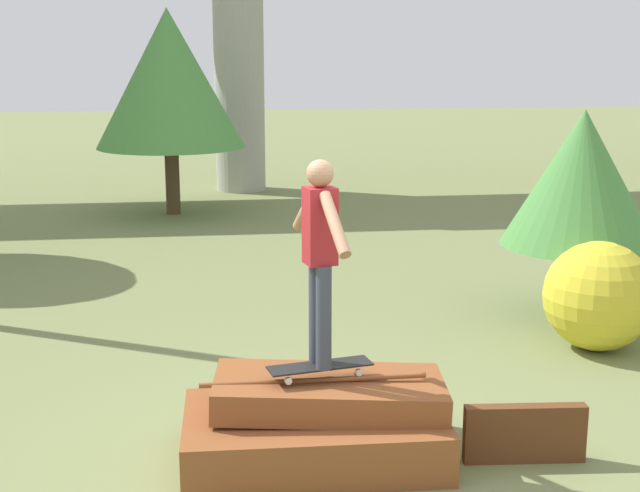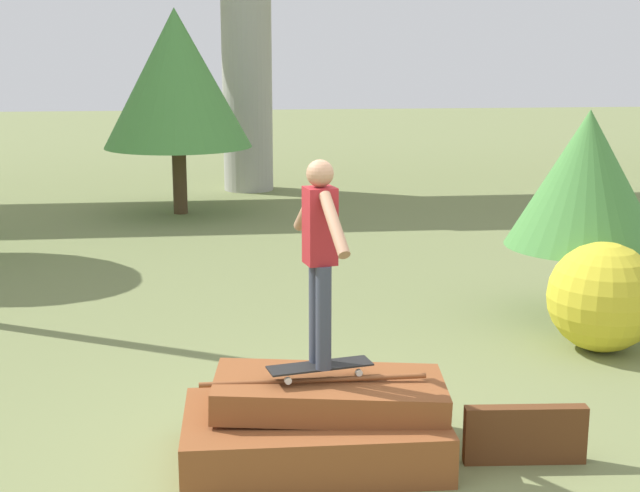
% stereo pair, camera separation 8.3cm
% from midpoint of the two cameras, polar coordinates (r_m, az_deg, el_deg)
% --- Properties ---
extents(ground_plane, '(80.00, 80.00, 0.00)m').
position_cam_midpoint_polar(ground_plane, '(7.16, -0.05, -13.45)').
color(ground_plane, olive).
extents(scrap_pile, '(2.09, 1.25, 0.67)m').
position_cam_midpoint_polar(scrap_pile, '(7.06, 0.23, -11.31)').
color(scrap_pile, brown).
rests_on(scrap_pile, ground_plane).
extents(scrap_plank_loose, '(0.95, 0.19, 0.46)m').
position_cam_midpoint_polar(scrap_plank_loose, '(7.19, 13.32, -11.67)').
color(scrap_plank_loose, '#5B3319').
rests_on(scrap_plank_loose, ground_plane).
extents(skateboard, '(0.84, 0.38, 0.09)m').
position_cam_midpoint_polar(skateboard, '(6.91, 0.35, -7.73)').
color(skateboard, black).
rests_on(skateboard, scrap_pile).
extents(skater, '(0.31, 1.14, 1.59)m').
position_cam_midpoint_polar(skater, '(6.65, 0.36, -0.21)').
color(skater, '#383D4C').
rests_on(skater, skateboard).
extents(tree_behind_left, '(1.81, 1.81, 2.46)m').
position_cam_midpoint_polar(tree_behind_left, '(10.73, 16.89, 4.11)').
color(tree_behind_left, brown).
rests_on(tree_behind_left, ground_plane).
extents(tree_behind_right, '(2.80, 2.80, 3.87)m').
position_cam_midpoint_polar(tree_behind_right, '(17.21, -9.05, 10.53)').
color(tree_behind_right, '#4C3823').
rests_on(tree_behind_right, ground_plane).
extents(bush_yellow_flowering, '(1.17, 1.17, 1.17)m').
position_cam_midpoint_polar(bush_yellow_flowering, '(9.84, 17.87, -3.12)').
color(bush_yellow_flowering, gold).
rests_on(bush_yellow_flowering, ground_plane).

